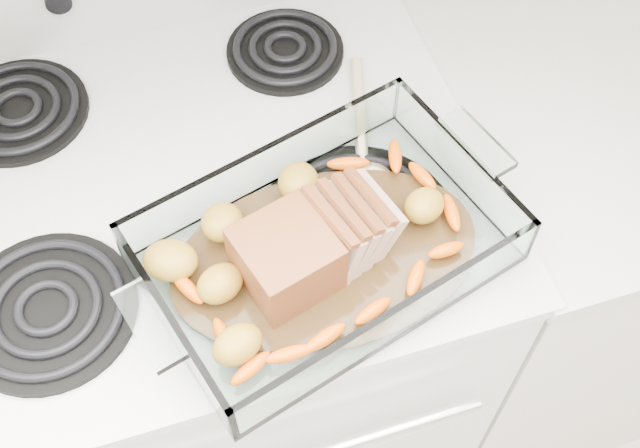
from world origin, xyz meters
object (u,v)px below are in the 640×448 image
object	(u,v)px
baking_dish	(325,250)
pork_roast	(303,244)
counter_right	(553,232)
electric_range	(217,321)

from	to	relation	value
baking_dish	pork_roast	world-z (taller)	pork_roast
counter_right	pork_roast	size ratio (longest dim) A/B	4.90
electric_range	pork_roast	bearing A→B (deg)	-60.31
counter_right	electric_range	bearing A→B (deg)	179.90
counter_right	pork_roast	world-z (taller)	pork_roast
electric_range	baking_dish	bearing A→B (deg)	-54.64
pork_roast	electric_range	bearing A→B (deg)	111.04
counter_right	pork_roast	distance (m)	0.79
pork_roast	baking_dish	bearing A→B (deg)	-8.65
counter_right	baking_dish	xyz separation A→B (m)	(-0.53, -0.19, 0.50)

